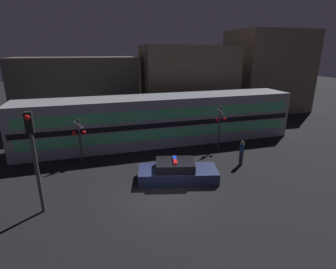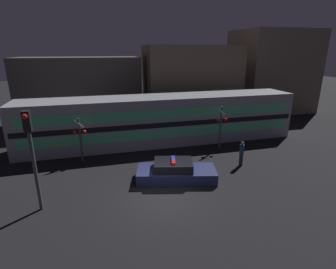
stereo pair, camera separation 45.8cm
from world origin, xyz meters
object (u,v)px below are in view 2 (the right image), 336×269
police_car (176,172)px  traffic_light_corner (31,148)px  pedestrian (241,153)px  crossing_signal_near (221,124)px  train (162,120)px

police_car → traffic_light_corner: bearing=-156.1°
pedestrian → traffic_light_corner: (-11.40, -1.92, 2.22)m
pedestrian → crossing_signal_near: size_ratio=0.51×
train → pedestrian: size_ratio=13.06×
police_car → pedestrian: (4.56, 0.75, 0.37)m
train → pedestrian: train is taller
train → police_car: bearing=-97.2°
train → traffic_light_corner: (-7.67, -7.70, 1.22)m
train → crossing_signal_near: (3.78, -2.63, 0.04)m
train → police_car: 6.72m
train → traffic_light_corner: size_ratio=4.56×
train → crossing_signal_near: size_ratio=6.64×
police_car → crossing_signal_near: size_ratio=1.47×
pedestrian → crossing_signal_near: crossing_signal_near is taller
train → pedestrian: (3.73, -5.78, -1.00)m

